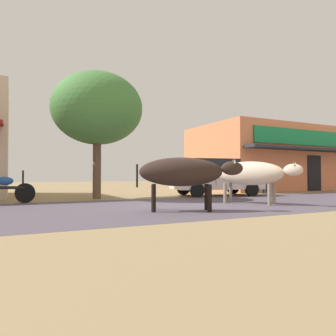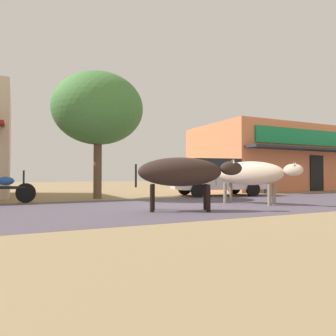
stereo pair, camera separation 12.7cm
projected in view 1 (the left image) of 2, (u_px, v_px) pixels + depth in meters
ground at (175, 206)px, 9.42m from camera, size 80.00×80.00×0.00m
asphalt_road at (175, 206)px, 9.42m from camera, size 72.00×6.07×0.00m
storefront_right_club at (264, 159)px, 20.97m from camera, size 8.73×6.79×4.01m
roadside_tree at (97, 109)px, 12.40m from camera, size 3.53×3.53×4.95m
parked_hatchback_car at (215, 177)px, 14.30m from camera, size 4.19×2.48×1.64m
parked_motorcycle at (4, 188)px, 10.41m from camera, size 1.91×0.95×1.08m
cow_near_brown at (183, 172)px, 8.10m from camera, size 2.63×1.59×1.37m
cow_far_dark at (251, 174)px, 10.11m from camera, size 1.71×2.64×1.36m
pedestrian_by_shop at (264, 176)px, 15.97m from camera, size 0.29×0.61×1.51m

